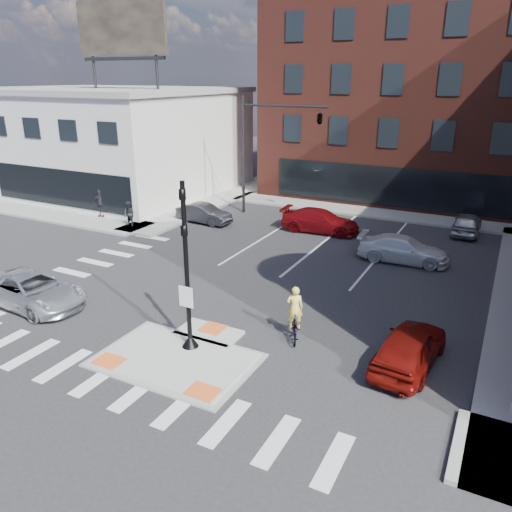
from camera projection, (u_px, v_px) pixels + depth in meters
The scene contains 18 objects.
ground at pixel (184, 354), 17.58m from camera, with size 120.00×120.00×0.00m, color #28282B.
refuge_island at pixel (180, 356), 17.35m from camera, with size 5.40×4.65×0.13m.
sidewalk_nw at pixel (119, 205), 37.57m from camera, with size 23.50×20.50×0.15m.
sidewalk_n at pixel (404, 216), 34.60m from camera, with size 26.00×3.00×0.15m, color gray.
building_nw at pixel (105, 138), 42.33m from camera, with size 20.40×16.40×14.40m.
building_n at pixel (440, 94), 40.29m from camera, with size 24.40×18.40×15.50m.
building_far_left at pixel (402, 112), 60.96m from camera, with size 10.00×12.00×10.00m, color slate.
signal_pole at pixel (187, 289), 17.10m from camera, with size 0.60×0.60×5.98m.
mast_arm_signal at pixel (298, 126), 31.97m from camera, with size 6.10×2.24×8.00m.
silver_suv at pixel (32, 290), 21.07m from camera, with size 2.35×5.10×1.42m, color silver.
red_sedan at pixel (410, 347), 16.61m from camera, with size 1.72×4.27×1.45m, color maroon.
white_pickup at pixel (403, 249), 26.10m from camera, with size 1.89×4.65×1.35m, color white.
bg_car_dark at pixel (204, 214), 33.02m from camera, with size 1.33×3.83×1.26m, color #29292E.
bg_car_silver at pixel (467, 223), 30.71m from camera, with size 1.58×3.92×1.33m, color #B6B9BE.
bg_car_red at pixel (320, 221), 31.09m from camera, with size 1.99×4.88×1.42m, color maroon.
cyclist at pixel (294, 322), 18.37m from camera, with size 1.22×1.75×2.12m.
pedestrian_a at pixel (129, 214), 31.68m from camera, with size 0.78×0.60×1.60m, color black.
pedestrian_b at pixel (100, 203), 33.85m from camera, with size 1.10×0.46×1.88m, color #2C2932.
Camera 1 is at (9.33, -12.44, 9.26)m, focal length 35.00 mm.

